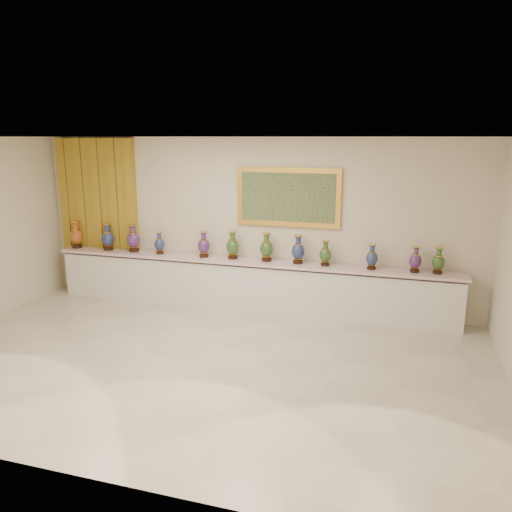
{
  "coord_description": "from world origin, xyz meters",
  "views": [
    {
      "loc": [
        2.57,
        -5.81,
        3.0
      ],
      "look_at": [
        0.34,
        1.7,
        1.12
      ],
      "focal_mm": 35.0,
      "sensor_mm": 36.0,
      "label": 1
    }
  ],
  "objects": [
    {
      "name": "vase_9",
      "position": [
        2.14,
        2.24,
        1.09
      ],
      "size": [
        0.2,
        0.2,
        0.41
      ],
      "rotation": [
        0.0,
        0.0,
        0.04
      ],
      "color": "black",
      "rests_on": "counter"
    },
    {
      "name": "vase_5",
      "position": [
        -0.26,
        2.28,
        1.12
      ],
      "size": [
        0.29,
        0.29,
        0.49
      ],
      "rotation": [
        0.0,
        0.0,
        -0.35
      ],
      "color": "black",
      "rests_on": "counter"
    },
    {
      "name": "vase_0",
      "position": [
        -3.45,
        2.26,
        1.13
      ],
      "size": [
        0.31,
        0.31,
        0.52
      ],
      "rotation": [
        0.0,
        0.0,
        0.4
      ],
      "color": "black",
      "rests_on": "counter"
    },
    {
      "name": "vase_2",
      "position": [
        -2.21,
        2.27,
        1.13
      ],
      "size": [
        0.31,
        0.31,
        0.52
      ],
      "rotation": [
        0.0,
        0.0,
        -0.42
      ],
      "color": "black",
      "rests_on": "counter"
    },
    {
      "name": "vase_7",
      "position": [
        0.92,
        2.27,
        1.12
      ],
      "size": [
        0.24,
        0.24,
        0.48
      ],
      "rotation": [
        0.0,
        0.0,
        0.08
      ],
      "color": "black",
      "rests_on": "counter"
    },
    {
      "name": "vase_4",
      "position": [
        -0.79,
        2.25,
        1.11
      ],
      "size": [
        0.25,
        0.25,
        0.47
      ],
      "rotation": [
        0.0,
        0.0,
        -0.17
      ],
      "color": "black",
      "rests_on": "counter"
    },
    {
      "name": "label_card",
      "position": [
        -0.7,
        2.13,
        0.9
      ],
      "size": [
        0.1,
        0.06,
        0.0
      ],
      "primitive_type": "cube",
      "color": "white",
      "rests_on": "counter"
    },
    {
      "name": "vase_8",
      "position": [
        1.38,
        2.25,
        1.09
      ],
      "size": [
        0.22,
        0.22,
        0.43
      ],
      "rotation": [
        0.0,
        0.0,
        0.1
      ],
      "color": "black",
      "rests_on": "counter"
    },
    {
      "name": "counter",
      "position": [
        0.0,
        2.27,
        0.44
      ],
      "size": [
        7.28,
        0.48,
        0.9
      ],
      "color": "white",
      "rests_on": "ground"
    },
    {
      "name": "vase_6",
      "position": [
        0.36,
        2.28,
        1.12
      ],
      "size": [
        0.29,
        0.29,
        0.49
      ],
      "rotation": [
        0.0,
        0.0,
        0.34
      ],
      "color": "black",
      "rests_on": "counter"
    },
    {
      "name": "vase_1",
      "position": [
        -2.76,
        2.26,
        1.12
      ],
      "size": [
        0.31,
        0.31,
        0.5
      ],
      "rotation": [
        0.0,
        0.0,
        0.43
      ],
      "color": "black",
      "rests_on": "counter"
    },
    {
      "name": "vase_3",
      "position": [
        -1.67,
        2.26,
        1.08
      ],
      "size": [
        0.19,
        0.19,
        0.4
      ],
      "rotation": [
        0.0,
        0.0,
        -0.02
      ],
      "color": "black",
      "rests_on": "counter"
    },
    {
      "name": "ground",
      "position": [
        0.0,
        0.0,
        0.0
      ],
      "size": [
        8.0,
        8.0,
        0.0
      ],
      "primitive_type": "plane",
      "color": "beige",
      "rests_on": "ground"
    },
    {
      "name": "vase_11",
      "position": [
        3.16,
        2.26,
        1.09
      ],
      "size": [
        0.24,
        0.24,
        0.42
      ],
      "rotation": [
        0.0,
        0.0,
        0.26
      ],
      "color": "black",
      "rests_on": "counter"
    },
    {
      "name": "vase_10",
      "position": [
        2.81,
        2.25,
        1.09
      ],
      "size": [
        0.24,
        0.24,
        0.42
      ],
      "rotation": [
        0.0,
        0.0,
        0.29
      ],
      "color": "black",
      "rests_on": "counter"
    },
    {
      "name": "room",
      "position": [
        -2.43,
        2.44,
        1.58
      ],
      "size": [
        8.0,
        8.0,
        8.0
      ],
      "color": "beige",
      "rests_on": "ground"
    }
  ]
}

